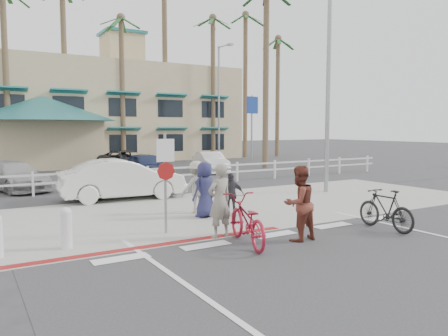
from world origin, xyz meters
TOP-DOWN VIEW (x-y plane):
  - ground at (0.00, 0.00)m, footprint 140.00×140.00m
  - bike_path at (0.00, -2.00)m, footprint 12.00×16.00m
  - sidewalk_plaza at (0.00, 4.50)m, footprint 22.00×7.00m
  - cross_street at (0.00, 8.50)m, footprint 40.00×5.00m
  - parking_lot at (0.00, 18.00)m, footprint 50.00×16.00m
  - curb_red at (-3.00, 1.20)m, footprint 7.00×0.25m
  - rail_fence at (0.50, 10.50)m, footprint 29.40×0.16m
  - building at (2.00, 31.00)m, footprint 28.00×16.00m
  - sign_post at (-2.30, 2.20)m, footprint 0.50×0.10m
  - bollard_0 at (-4.80, 2.00)m, footprint 0.26×0.26m
  - streetlight_0 at (6.50, 5.50)m, footprint 0.60×2.00m
  - streetlight_1 at (12.00, 24.00)m, footprint 0.60×2.00m
  - info_sign at (14.00, 22.00)m, footprint 1.20×0.16m
  - palm_3 at (-4.00, 25.00)m, footprint 4.00×4.00m
  - palm_4 at (0.00, 26.00)m, footprint 4.00×4.00m
  - palm_5 at (4.00, 25.00)m, footprint 4.00×4.00m
  - palm_6 at (8.00, 26.00)m, footprint 4.00×4.00m
  - palm_7 at (12.00, 25.00)m, footprint 4.00×4.00m
  - palm_8 at (16.00, 26.00)m, footprint 4.00×4.00m
  - palm_9 at (19.00, 25.00)m, footprint 4.00×4.00m
  - palm_11 at (11.00, 16.00)m, footprint 4.00×4.00m
  - bike_red at (-1.14, 0.20)m, footprint 1.28×2.32m
  - rider_red at (-1.33, 1.11)m, footprint 0.73×0.54m
  - bike_black at (2.89, -0.45)m, footprint 0.60×1.85m
  - rider_black at (0.16, -0.13)m, footprint 0.93×0.75m
  - pedestrian_a at (-0.36, 4.22)m, footprint 1.09×0.63m
  - pedestrian_child at (0.32, 3.21)m, footprint 0.85×0.57m
  - pedestrian_b at (-0.46, 3.47)m, footprint 0.94×0.73m
  - car_white_sedan at (-1.54, 8.03)m, footprint 4.76×1.91m
  - lot_car_1 at (-4.86, 12.78)m, footprint 3.01×4.65m
  - lot_car_2 at (1.40, 13.25)m, footprint 1.73×4.22m
  - lot_car_3 at (6.32, 15.26)m, footprint 2.07×3.98m
  - lot_car_5 at (2.12, 18.57)m, footprint 3.03×4.99m

SIDE VIEW (x-z plane):
  - ground at x=0.00m, z-range 0.00..0.00m
  - parking_lot at x=0.00m, z-range 0.00..0.01m
  - bike_path at x=0.00m, z-range 0.00..0.01m
  - cross_street at x=0.00m, z-range 0.00..0.01m
  - sidewalk_plaza at x=0.00m, z-range 0.00..0.01m
  - curb_red at x=-3.00m, z-range 0.00..0.02m
  - bollard_0 at x=-4.80m, z-range 0.00..0.95m
  - rail_fence at x=0.50m, z-range 0.00..1.00m
  - bike_black at x=2.89m, z-range 0.00..1.10m
  - bike_red at x=-1.14m, z-range 0.00..1.16m
  - lot_car_3 at x=6.32m, z-range 0.00..1.25m
  - lot_car_1 at x=-4.86m, z-range 0.00..1.25m
  - lot_car_5 at x=2.12m, z-range 0.00..1.30m
  - pedestrian_child at x=0.32m, z-range 0.00..1.34m
  - lot_car_2 at x=1.40m, z-range 0.00..1.43m
  - car_white_sedan at x=-1.54m, z-range 0.00..1.54m
  - pedestrian_a at x=-0.36m, z-range 0.00..1.67m
  - pedestrian_b at x=-0.46m, z-range 0.00..1.69m
  - rider_black at x=0.16m, z-range 0.00..1.82m
  - rider_red at x=-1.33m, z-range 0.00..1.85m
  - sign_post at x=-2.30m, z-range 0.00..2.90m
  - info_sign at x=14.00m, z-range 0.00..5.60m
  - streetlight_0 at x=6.50m, z-range 0.00..9.00m
  - streetlight_1 at x=12.00m, z-range 0.00..9.50m
  - building at x=2.00m, z-range 0.00..11.30m
  - palm_5 at x=4.00m, z-range 0.00..13.00m
  - palm_9 at x=19.00m, z-range 0.00..13.00m
  - palm_3 at x=-4.00m, z-range 0.00..14.00m
  - palm_7 at x=12.00m, z-range 0.00..14.00m
  - palm_11 at x=11.00m, z-range 0.00..14.00m
  - palm_4 at x=0.00m, z-range 0.00..15.00m
  - palm_8 at x=16.00m, z-range 0.00..15.00m
  - palm_6 at x=8.00m, z-range 0.00..17.00m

